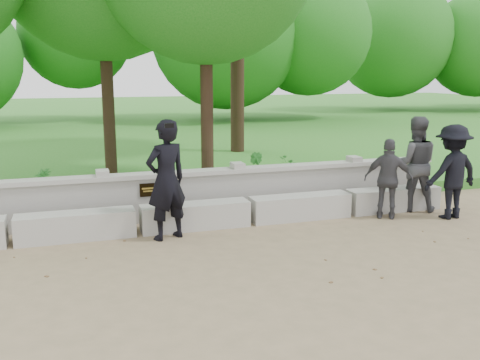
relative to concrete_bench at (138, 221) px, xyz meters
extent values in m
plane|color=#8B7555|center=(0.00, -1.90, -0.22)|extent=(80.00, 80.00, 0.00)
cube|color=#27731C|center=(0.00, 12.10, -0.10)|extent=(40.00, 22.00, 0.25)
cube|color=#A9A69F|center=(-1.00, 0.00, 0.00)|extent=(1.90, 0.45, 0.45)
cube|color=#A9A69F|center=(1.00, 0.00, 0.00)|extent=(1.90, 0.45, 0.45)
cube|color=#A9A69F|center=(3.00, 0.00, 0.00)|extent=(1.90, 0.45, 0.45)
cube|color=#A9A69F|center=(5.00, 0.00, 0.00)|extent=(1.90, 0.45, 0.45)
cube|color=#9E9C96|center=(0.00, 0.70, 0.18)|extent=(12.50, 0.25, 0.82)
cube|color=#A9A69F|center=(0.00, 0.70, 0.64)|extent=(12.50, 0.35, 0.08)
cube|color=black|center=(0.30, 0.56, 0.40)|extent=(0.36, 0.02, 0.24)
imported|color=black|center=(0.43, -0.43, 0.76)|extent=(0.84, 0.70, 1.97)
cube|color=black|center=(0.43, -0.83, 1.68)|extent=(0.14, 0.07, 0.07)
imported|color=#414146|center=(5.37, -0.10, 0.70)|extent=(1.11, 1.02, 1.86)
imported|color=black|center=(5.69, -0.79, 0.65)|extent=(1.19, 0.76, 1.76)
imported|color=#3C3C41|center=(4.56, -0.47, 0.52)|extent=(0.94, 0.79, 1.50)
cylinder|color=#382619|center=(-0.09, 4.14, 2.10)|extent=(0.28, 0.28, 4.15)
cylinder|color=#382619|center=(1.80, 2.20, 2.00)|extent=(0.27, 0.27, 3.96)
cylinder|color=#382619|center=(3.98, 6.93, 3.12)|extent=(0.42, 0.42, 6.20)
imported|color=#276E25|center=(3.03, 2.50, 0.34)|extent=(0.42, 0.44, 0.64)
imported|color=#276E25|center=(3.84, 2.46, 0.28)|extent=(0.59, 0.57, 0.52)
imported|color=#276E25|center=(-1.55, 1.94, 0.33)|extent=(0.46, 0.46, 0.62)
camera|label=1|loc=(-1.04, -8.82, 2.49)|focal=40.00mm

